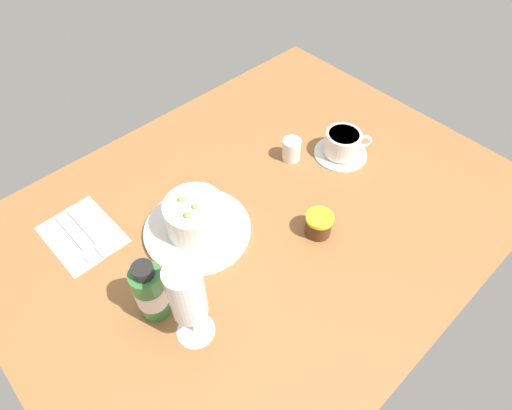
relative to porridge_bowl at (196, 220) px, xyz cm
name	(u,v)px	position (x,y,z in cm)	size (l,w,h in cm)	color
ground_plane	(261,216)	(-13.28, 5.18, -5.37)	(110.00, 84.00, 3.00)	brown
porridge_bowl	(196,220)	(0.00, 0.00, 0.00)	(22.20, 22.20, 9.44)	silver
cutlery_setting	(83,235)	(18.18, -15.28, -3.61)	(13.29, 17.21, 0.90)	silver
coffee_cup	(342,145)	(-40.03, 5.21, -0.77)	(12.81, 12.81, 6.46)	silver
creamer_jug	(291,149)	(-30.23, -2.26, -1.05)	(4.40, 5.29, 5.95)	silver
wine_glass	(187,295)	(13.83, 17.12, 9.12)	(6.79, 6.79, 19.78)	white
jam_jar	(319,224)	(-18.30, 17.13, -1.33)	(5.73, 5.73, 4.99)	#482613
sauce_bottle_green	(151,292)	(16.44, 8.87, 2.52)	(5.62, 5.62, 14.25)	#337233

